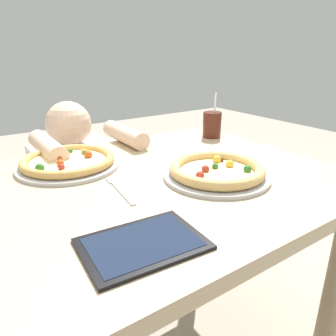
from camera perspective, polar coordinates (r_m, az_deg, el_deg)
dining_table at (r=1.03m, az=-2.28°, el=-7.87°), size 1.12×0.89×0.75m
pizza_near at (r=0.98m, az=8.58°, el=-0.56°), size 0.32×0.32×0.04m
pizza_far at (r=1.11m, az=-17.21°, el=1.03°), size 0.33×0.33×0.04m
drink_cup_colored at (r=1.43m, az=7.78°, el=7.62°), size 0.08×0.08×0.19m
fork at (r=0.91m, az=-8.60°, el=-3.63°), size 0.04×0.20×0.00m
tablet at (r=0.66m, az=-4.50°, el=-13.17°), size 0.25×0.19×0.01m
diner_seated at (r=1.61m, az=-15.63°, el=-5.92°), size 0.38×0.51×0.90m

